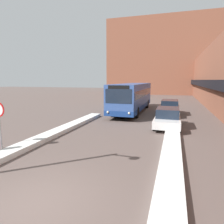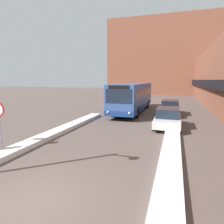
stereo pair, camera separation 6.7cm
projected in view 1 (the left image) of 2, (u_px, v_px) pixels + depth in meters
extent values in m
plane|color=brown|center=(36.00, 204.00, 5.66)|extent=(160.00, 160.00, 0.00)
cube|color=black|center=(205.00, 83.00, 25.64)|extent=(0.50, 60.00, 0.90)
cube|color=brown|center=(161.00, 57.00, 49.47)|extent=(26.00, 8.00, 18.09)
cube|color=silver|center=(38.00, 140.00, 11.20)|extent=(0.90, 17.47, 0.26)
cube|color=silver|center=(171.00, 160.00, 8.45)|extent=(0.90, 18.02, 0.24)
cube|color=#335193|center=(132.00, 96.00, 21.84)|extent=(2.57, 11.43, 2.65)
cube|color=navy|center=(132.00, 106.00, 22.02)|extent=(2.59, 11.45, 0.46)
cube|color=#192333|center=(132.00, 92.00, 21.79)|extent=(2.59, 10.52, 0.73)
cube|color=#192333|center=(118.00, 96.00, 16.39)|extent=(2.26, 0.03, 1.19)
cube|color=black|center=(118.00, 87.00, 16.27)|extent=(1.80, 0.03, 0.28)
sphere|color=#F2EAC6|center=(108.00, 112.00, 16.87)|extent=(0.20, 0.20, 0.20)
sphere|color=#F2EAC6|center=(129.00, 113.00, 16.32)|extent=(0.20, 0.20, 0.20)
cylinder|color=black|center=(113.00, 111.00, 19.05)|extent=(0.28, 1.03, 1.03)
cylinder|color=black|center=(137.00, 113.00, 18.36)|extent=(0.28, 1.03, 1.03)
cylinder|color=black|center=(129.00, 103.00, 25.72)|extent=(0.28, 1.03, 1.03)
cylinder|color=black|center=(147.00, 104.00, 25.04)|extent=(0.28, 1.03, 1.03)
cube|color=silver|center=(167.00, 120.00, 14.75)|extent=(1.80, 4.25, 0.53)
cube|color=#192333|center=(168.00, 112.00, 14.76)|extent=(1.59, 2.34, 0.65)
cylinder|color=black|center=(179.00, 128.00, 13.30)|extent=(0.20, 0.65, 0.65)
cylinder|color=black|center=(154.00, 126.00, 13.79)|extent=(0.20, 0.65, 0.65)
cylinder|color=black|center=(179.00, 120.00, 15.78)|extent=(0.20, 0.65, 0.65)
cylinder|color=black|center=(157.00, 119.00, 16.27)|extent=(0.20, 0.65, 0.65)
cube|color=#38383D|center=(170.00, 109.00, 20.19)|extent=(1.81, 4.55, 0.56)
cube|color=#192333|center=(170.00, 103.00, 20.20)|extent=(1.59, 2.50, 0.67)
cylinder|color=black|center=(178.00, 114.00, 18.65)|extent=(0.20, 0.64, 0.64)
cylinder|color=black|center=(160.00, 113.00, 19.13)|extent=(0.20, 0.64, 0.64)
cylinder|color=black|center=(178.00, 110.00, 21.31)|extent=(0.20, 0.64, 0.64)
cylinder|color=black|center=(162.00, 109.00, 21.79)|extent=(0.20, 0.64, 0.64)
cylinder|color=gray|center=(0.00, 125.00, 10.10)|extent=(0.07, 0.07, 2.41)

